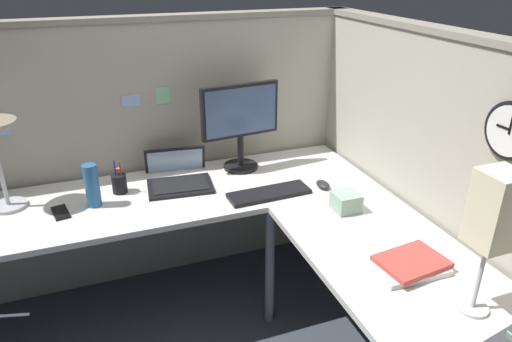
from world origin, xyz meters
The scene contains 17 objects.
cubicle_wall_back centered at (-0.36, 0.87, 0.79)m, with size 2.57×0.12×1.58m.
cubicle_wall_right centered at (0.87, -0.27, 0.79)m, with size 0.12×2.37×1.58m.
desk centered at (-0.15, -0.05, 0.63)m, with size 2.35×2.15×0.73m.
monitor centered at (0.16, 0.64, 1.02)m, with size 0.46×0.20×0.50m.
laptop centered at (-0.21, 0.60, 0.75)m, with size 0.38×0.41×0.22m.
keyboard centered at (0.19, 0.26, 0.74)m, with size 0.43×0.14×0.02m, color black.
computer_mouse centered at (0.50, 0.24, 0.75)m, with size 0.06×0.10×0.03m, color #232326.
pen_cup centered at (-0.53, 0.56, 0.78)m, with size 0.08×0.08×0.18m.
cell_phone centered at (-0.82, 0.43, 0.73)m, with size 0.07×0.14×0.01m, color black.
thermos_flask centered at (-0.66, 0.46, 0.84)m, with size 0.07×0.07×0.22m, color #26598C.
book_stack centered at (0.48, -0.51, 0.75)m, with size 0.30×0.23×0.04m.
desk_lamp_paper centered at (0.54, -0.79, 1.11)m, with size 0.13×0.13×0.53m.
tissue_box centered at (0.48, -0.01, 0.78)m, with size 0.12×0.12×0.09m, color #8CAD99.
wall_clock centered at (0.82, -0.54, 1.28)m, with size 0.04×0.22×0.22m.
pinned_note_leftmost centered at (-0.23, 0.82, 1.16)m, with size 0.08×0.00×0.09m, color #8CCC99.
pinned_note_middle centered at (-1.05, 0.82, 1.06)m, with size 0.06×0.00×0.07m, color #99B7E5.
pinned_note_rightmost centered at (-0.40, 0.82, 1.15)m, with size 0.10×0.00×0.06m, color #99B7E5.
Camera 1 is at (-0.62, -1.72, 1.85)m, focal length 32.60 mm.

